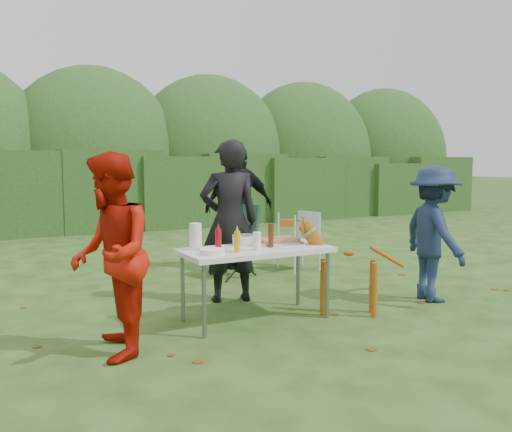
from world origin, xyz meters
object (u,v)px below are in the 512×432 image
person_red_jacket (111,255)px  person_black_puffy (239,206)px  folding_table (256,253)px  lawn_chair (299,241)px  child (434,234)px  ketchup_bottle (218,240)px  person_cook (229,221)px  dog (349,268)px  mustard_bottle (237,242)px  paper_towel_roll (195,237)px  camping_chair (233,240)px  beer_bottle (271,235)px

person_red_jacket → person_black_puffy: (2.55, 2.82, 0.08)m
folding_table → lawn_chair: bearing=48.2°
folding_table → child: child is taller
person_red_jacket → ketchup_bottle: 1.15m
child → ketchup_bottle: 2.60m
lawn_chair → folding_table: bearing=35.4°
folding_table → lawn_chair: (1.75, 1.96, -0.26)m
person_black_puffy → person_cook: bearing=59.9°
folding_table → person_black_puffy: size_ratio=0.81×
dog → child: bearing=-146.4°
person_black_puffy → person_red_jacket: bearing=47.3°
person_red_jacket → child: bearing=102.4°
dog → lawn_chair: (0.80, 2.23, -0.06)m
mustard_bottle → paper_towel_roll: bearing=133.1°
camping_chair → lawn_chair: size_ratio=1.16×
camping_chair → paper_towel_roll: paper_towel_roll is taller
lawn_chair → person_black_puffy: bearing=-48.0°
ketchup_bottle → child: bearing=-5.6°
beer_bottle → mustard_bottle: bearing=-166.2°
dog → folding_table: bearing=18.0°
person_black_puffy → mustard_bottle: bearing=62.9°
camping_chair → ketchup_bottle: size_ratio=4.54×
mustard_bottle → beer_bottle: (0.43, 0.11, 0.02)m
person_cook → person_red_jacket: bearing=48.9°
camping_chair → person_black_puffy: bearing=-146.8°
person_red_jacket → person_black_puffy: size_ratio=0.91×
mustard_bottle → lawn_chair: bearing=45.9°
folding_table → paper_towel_roll: (-0.57, 0.19, 0.18)m
mustard_bottle → paper_towel_roll: 0.44m
dog → person_black_puffy: bearing=-57.7°
child → dog: size_ratio=1.50×
person_black_puffy → child: (1.14, -2.74, -0.15)m
person_black_puffy → beer_bottle: size_ratio=7.72×
beer_bottle → paper_towel_roll: paper_towel_roll is taller
folding_table → person_black_puffy: 2.69m
person_cook → mustard_bottle: size_ratio=9.24×
camping_chair → ketchup_bottle: (-1.12, -2.04, 0.35)m
beer_bottle → lawn_chair: bearing=51.2°
camping_chair → mustard_bottle: camping_chair is taller
folding_table → beer_bottle: bearing=-10.2°
child → lawn_chair: child is taller
person_red_jacket → ketchup_bottle: bearing=117.9°
person_black_puffy → ketchup_bottle: bearing=59.3°
folding_table → ketchup_bottle: bearing=-177.5°
ketchup_bottle → paper_towel_roll: 0.26m
folding_table → mustard_bottle: size_ratio=7.50×
dog → paper_towel_roll: paper_towel_roll is taller
mustard_bottle → ketchup_bottle: bearing=141.8°
person_black_puffy → folding_table: bearing=66.9°
ketchup_bottle → paper_towel_roll: size_ratio=0.85×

